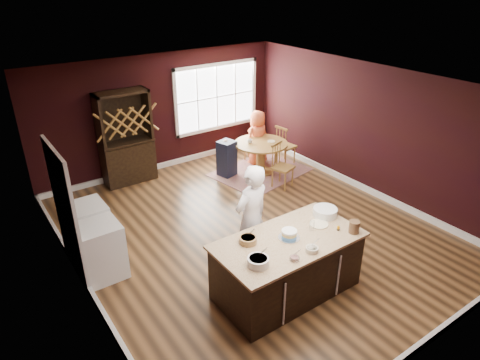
# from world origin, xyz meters

# --- Properties ---
(room_shell) EXTENTS (7.00, 7.00, 7.00)m
(room_shell) POSITION_xyz_m (0.00, 0.00, 1.35)
(room_shell) COLOR brown
(room_shell) RESTS_ON ground
(window) EXTENTS (2.36, 0.10, 1.66)m
(window) POSITION_xyz_m (1.50, 3.47, 1.50)
(window) COLOR white
(window) RESTS_ON room_shell
(doorway) EXTENTS (0.08, 1.26, 2.13)m
(doorway) POSITION_xyz_m (-2.97, 0.60, 1.02)
(doorway) COLOR white
(doorway) RESTS_ON room_shell
(kitchen_island) EXTENTS (2.13, 1.12, 0.92)m
(kitchen_island) POSITION_xyz_m (-0.55, -1.65, 0.44)
(kitchen_island) COLOR black
(kitchen_island) RESTS_ON ground
(dining_table) EXTENTS (1.24, 1.24, 0.75)m
(dining_table) POSITION_xyz_m (1.69, 1.88, 0.53)
(dining_table) COLOR brown
(dining_table) RESTS_ON ground
(baker) EXTENTS (0.71, 0.53, 1.79)m
(baker) POSITION_xyz_m (-0.63, -0.87, 0.90)
(baker) COLOR white
(baker) RESTS_ON ground
(layer_cake) EXTENTS (0.31, 0.31, 0.13)m
(layer_cake) POSITION_xyz_m (-0.52, -1.63, 0.98)
(layer_cake) COLOR white
(layer_cake) RESTS_ON kitchen_island
(bowl_blue) EXTENTS (0.29, 0.29, 0.11)m
(bowl_blue) POSITION_xyz_m (-1.25, -1.86, 0.98)
(bowl_blue) COLOR silver
(bowl_blue) RESTS_ON kitchen_island
(bowl_yellow) EXTENTS (0.25, 0.25, 0.09)m
(bowl_yellow) POSITION_xyz_m (-1.07, -1.39, 0.97)
(bowl_yellow) COLOR #AF843F
(bowl_yellow) RESTS_ON kitchen_island
(bowl_pink) EXTENTS (0.14, 0.14, 0.05)m
(bowl_pink) POSITION_xyz_m (-0.80, -2.05, 0.94)
(bowl_pink) COLOR white
(bowl_pink) RESTS_ON kitchen_island
(bowl_olive) EXTENTS (0.17, 0.17, 0.07)m
(bowl_olive) POSITION_xyz_m (-0.48, -2.04, 0.95)
(bowl_olive) COLOR beige
(bowl_olive) RESTS_ON kitchen_island
(drinking_glass) EXTENTS (0.08, 0.08, 0.15)m
(drinking_glass) POSITION_xyz_m (-0.11, -1.65, 1.00)
(drinking_glass) COLOR silver
(drinking_glass) RESTS_ON kitchen_island
(dinner_plate) EXTENTS (0.28, 0.28, 0.02)m
(dinner_plate) POSITION_xyz_m (0.07, -1.62, 0.93)
(dinner_plate) COLOR beige
(dinner_plate) RESTS_ON kitchen_island
(white_tub) EXTENTS (0.37, 0.37, 0.13)m
(white_tub) POSITION_xyz_m (0.33, -1.48, 0.98)
(white_tub) COLOR white
(white_tub) RESTS_ON kitchen_island
(stoneware_crock) EXTENTS (0.15, 0.15, 0.18)m
(stoneware_crock) POSITION_xyz_m (0.33, -2.05, 1.01)
(stoneware_crock) COLOR brown
(stoneware_crock) RESTS_ON kitchen_island
(toy_figurine) EXTENTS (0.04, 0.04, 0.07)m
(toy_figurine) POSITION_xyz_m (0.19, -1.89, 0.96)
(toy_figurine) COLOR #D98D01
(toy_figurine) RESTS_ON kitchen_island
(rug) EXTENTS (2.33, 1.95, 0.01)m
(rug) POSITION_xyz_m (1.69, 1.88, 0.01)
(rug) COLOR brown
(rug) RESTS_ON ground
(chair_east) EXTENTS (0.44, 0.46, 0.99)m
(chair_east) POSITION_xyz_m (2.52, 1.96, 0.50)
(chair_east) COLOR brown
(chair_east) RESTS_ON ground
(chair_south) EXTENTS (0.53, 0.52, 1.01)m
(chair_south) POSITION_xyz_m (1.63, 1.02, 0.50)
(chair_south) COLOR brown
(chair_south) RESTS_ON ground
(chair_north) EXTENTS (0.58, 0.57, 1.00)m
(chair_north) POSITION_xyz_m (2.02, 2.64, 0.50)
(chair_north) COLOR olive
(chair_north) RESTS_ON ground
(seated_woman) EXTENTS (0.70, 0.49, 1.34)m
(seated_woman) POSITION_xyz_m (1.94, 2.35, 0.67)
(seated_woman) COLOR #EE6336
(seated_woman) RESTS_ON ground
(high_chair) EXTENTS (0.43, 0.43, 0.87)m
(high_chair) POSITION_xyz_m (0.96, 2.22, 0.44)
(high_chair) COLOR black
(high_chair) RESTS_ON ground
(toddler) EXTENTS (0.18, 0.14, 0.26)m
(toddler) POSITION_xyz_m (0.94, 2.23, 0.81)
(toddler) COLOR #8CA5BF
(toddler) RESTS_ON high_chair
(table_plate) EXTENTS (0.18, 0.18, 0.01)m
(table_plate) POSITION_xyz_m (1.92, 1.80, 0.76)
(table_plate) COLOR beige
(table_plate) RESTS_ON dining_table
(table_cup) EXTENTS (0.13, 0.13, 0.09)m
(table_cup) POSITION_xyz_m (1.46, 2.01, 0.80)
(table_cup) COLOR silver
(table_cup) RESTS_ON dining_table
(hutch) EXTENTS (1.13, 0.47, 2.07)m
(hutch) POSITION_xyz_m (-1.00, 3.22, 1.04)
(hutch) COLOR #311F10
(hutch) RESTS_ON ground
(washer) EXTENTS (0.63, 0.61, 0.91)m
(washer) POSITION_xyz_m (-2.64, 0.28, 0.46)
(washer) COLOR white
(washer) RESTS_ON ground
(dryer) EXTENTS (0.65, 0.63, 0.94)m
(dryer) POSITION_xyz_m (-2.64, 0.92, 0.47)
(dryer) COLOR white
(dryer) RESTS_ON ground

